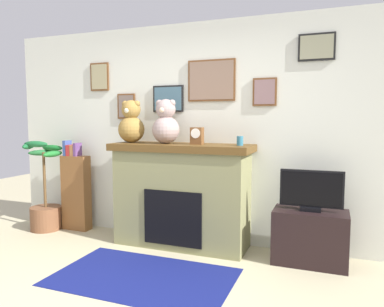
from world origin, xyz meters
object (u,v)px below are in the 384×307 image
object	(u,v)px
television	(311,191)
candle_jar	(240,141)
bookshelf	(76,190)
mantel_clock	(197,136)
teddy_bear_tan	(131,124)
teddy_bear_grey	(166,124)
tv_stand	(310,237)
potted_plant	(45,202)
fireplace	(182,194)

from	to	relation	value
television	candle_jar	bearing A→B (deg)	178.41
candle_jar	bookshelf	bearing A→B (deg)	177.93
bookshelf	mantel_clock	xyz separation A→B (m)	(1.74, -0.08, 0.75)
candle_jar	teddy_bear_tan	distance (m)	1.34
television	mantel_clock	xyz separation A→B (m)	(-1.23, 0.02, 0.53)
teddy_bear_tan	teddy_bear_grey	distance (m)	0.45
tv_stand	candle_jar	bearing A→B (deg)	178.52
potted_plant	bookshelf	bearing A→B (deg)	22.15
fireplace	teddy_bear_grey	size ratio (longest dim) A/B	3.21
television	tv_stand	bearing A→B (deg)	90.00
tv_stand	teddy_bear_grey	distance (m)	1.98
potted_plant	mantel_clock	xyz separation A→B (m)	(2.12, 0.07, 0.91)
fireplace	candle_jar	distance (m)	0.94
fireplace	television	world-z (taller)	fireplace
bookshelf	teddy_bear_tan	world-z (taller)	teddy_bear_tan
fireplace	teddy_bear_grey	bearing A→B (deg)	-174.39
tv_stand	mantel_clock	xyz separation A→B (m)	(-1.23, 0.02, 1.01)
fireplace	television	distance (m)	1.44
teddy_bear_grey	tv_stand	bearing A→B (deg)	-0.66
candle_jar	mantel_clock	distance (m)	0.49
teddy_bear_tan	mantel_clock	bearing A→B (deg)	-0.05
bookshelf	teddy_bear_grey	size ratio (longest dim) A/B	2.33
television	mantel_clock	size ratio (longest dim) A/B	3.23
television	candle_jar	xyz separation A→B (m)	(-0.74, 0.02, 0.49)
potted_plant	television	xyz separation A→B (m)	(3.35, 0.05, 0.38)
mantel_clock	teddy_bear_grey	distance (m)	0.41
potted_plant	fireplace	bearing A→B (deg)	2.73
tv_stand	teddy_bear_tan	world-z (taller)	teddy_bear_tan
teddy_bear_tan	potted_plant	bearing A→B (deg)	-176.72
teddy_bear_grey	mantel_clock	bearing A→B (deg)	-0.11
fireplace	mantel_clock	bearing A→B (deg)	-5.58
potted_plant	tv_stand	bearing A→B (deg)	0.94
fireplace	television	xyz separation A→B (m)	(1.43, -0.04, 0.15)
bookshelf	teddy_bear_tan	size ratio (longest dim) A/B	2.34
bookshelf	television	bearing A→B (deg)	-1.95
potted_plant	teddy_bear_grey	distance (m)	2.03
tv_stand	teddy_bear_grey	world-z (taller)	teddy_bear_grey
bookshelf	potted_plant	bearing A→B (deg)	-157.85
tv_stand	candle_jar	size ratio (longest dim) A/B	7.15
mantel_clock	potted_plant	bearing A→B (deg)	-178.03
potted_plant	teddy_bear_tan	size ratio (longest dim) A/B	2.35
television	candle_jar	world-z (taller)	candle_jar
bookshelf	candle_jar	xyz separation A→B (m)	(2.23, -0.08, 0.71)
fireplace	potted_plant	size ratio (longest dim) A/B	1.38
fireplace	potted_plant	xyz separation A→B (m)	(-1.93, -0.09, -0.23)
tv_stand	television	distance (m)	0.47
mantel_clock	teddy_bear_grey	bearing A→B (deg)	179.89
fireplace	bookshelf	bearing A→B (deg)	177.66
fireplace	bookshelf	distance (m)	1.55
television	teddy_bear_grey	xyz separation A→B (m)	(-1.62, 0.02, 0.67)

